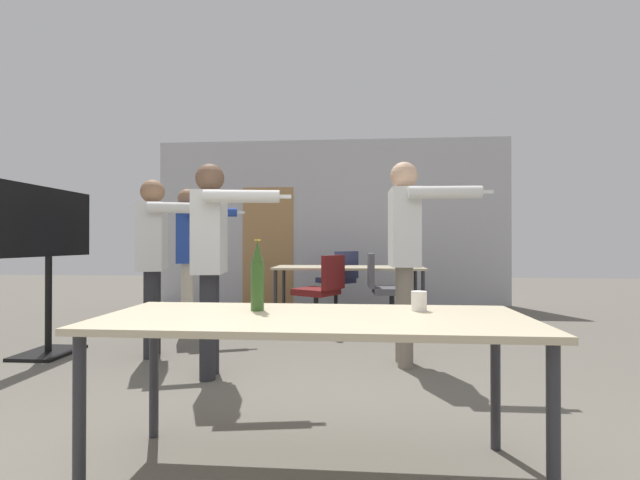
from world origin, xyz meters
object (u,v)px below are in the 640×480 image
(office_chair_far_right, at_px, (386,293))
(beer_bottle, at_px, (257,277))
(person_far_watching, at_px, (212,247))
(person_center_tall, at_px, (406,241))
(person_left_plaid, at_px, (189,245))
(drink_cup, at_px, (419,301))
(office_chair_side_rolled, at_px, (339,283))
(office_chair_near_pushed, at_px, (321,294))
(person_right_polo, at_px, (154,249))
(tv_screen, at_px, (48,248))

(office_chair_far_right, bearing_deg, beer_bottle, -16.70)
(person_far_watching, height_order, person_center_tall, person_center_tall)
(person_left_plaid, height_order, person_center_tall, person_center_tall)
(office_chair_far_right, xyz_separation_m, drink_cup, (-0.08, -3.23, 0.34))
(person_left_plaid, relative_size, office_chair_side_rolled, 1.82)
(person_left_plaid, distance_m, office_chair_near_pushed, 1.71)
(person_center_tall, height_order, person_right_polo, person_center_tall)
(person_left_plaid, bearing_deg, office_chair_near_pushed, 83.72)
(person_far_watching, distance_m, person_right_polo, 0.95)
(beer_bottle, bearing_deg, office_chair_far_right, 75.05)
(person_far_watching, xyz_separation_m, office_chair_far_right, (1.54, 2.02, -0.60))
(office_chair_far_right, distance_m, beer_bottle, 3.43)
(person_far_watching, distance_m, office_chair_side_rolled, 3.50)
(tv_screen, height_order, person_right_polo, person_right_polo)
(person_center_tall, distance_m, beer_bottle, 1.97)
(person_right_polo, relative_size, office_chair_near_pushed, 1.82)
(person_right_polo, distance_m, office_chair_side_rolled, 3.26)
(person_right_polo, relative_size, office_chair_side_rolled, 1.78)
(tv_screen, xyz_separation_m, office_chair_far_right, (3.33, 1.48, -0.58))
(person_right_polo, distance_m, office_chair_far_right, 2.77)
(person_left_plaid, bearing_deg, beer_bottle, 9.09)
(person_center_tall, height_order, office_chair_near_pushed, person_center_tall)
(person_left_plaid, height_order, person_right_polo, person_left_plaid)
(tv_screen, xyz_separation_m, person_right_polo, (1.03, 0.04, -0.00))
(beer_bottle, bearing_deg, person_right_polo, 127.62)
(person_left_plaid, relative_size, drink_cup, 17.78)
(person_left_plaid, distance_m, office_chair_side_rolled, 2.51)
(person_far_watching, xyz_separation_m, beer_bottle, (0.66, -1.26, -0.14))
(office_chair_side_rolled, xyz_separation_m, office_chair_far_right, (0.63, -1.30, -0.00))
(person_left_plaid, relative_size, person_center_tall, 0.96)
(office_chair_side_rolled, xyz_separation_m, office_chair_near_pushed, (-0.18, -1.37, -0.02))
(office_chair_far_right, relative_size, drink_cup, 9.71)
(office_chair_near_pushed, bearing_deg, person_right_polo, 163.01)
(person_far_watching, relative_size, person_center_tall, 0.96)
(person_far_watching, bearing_deg, office_chair_far_right, 134.17)
(office_chair_near_pushed, bearing_deg, person_far_watching, -170.29)
(person_center_tall, distance_m, drink_cup, 1.70)
(office_chair_side_rolled, height_order, office_chair_near_pushed, office_chair_side_rolled)
(tv_screen, bearing_deg, office_chair_near_pushed, -60.74)
(person_left_plaid, bearing_deg, office_chair_far_right, 81.36)
(office_chair_far_right, bearing_deg, person_right_polo, -59.59)
(person_center_tall, height_order, office_chair_side_rolled, person_center_tall)
(person_far_watching, relative_size, person_right_polo, 1.02)
(person_left_plaid, xyz_separation_m, person_far_watching, (0.83, -1.62, -0.00))
(beer_bottle, bearing_deg, office_chair_side_rolled, 86.89)
(office_chair_near_pushed, bearing_deg, beer_bottle, -150.95)
(tv_screen, xyz_separation_m, office_chair_side_rolled, (2.70, 2.79, -0.57))
(person_center_tall, relative_size, office_chair_side_rolled, 1.90)
(office_chair_near_pushed, bearing_deg, office_chair_side_rolled, 23.05)
(office_chair_side_rolled, bearing_deg, tv_screen, -176.22)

